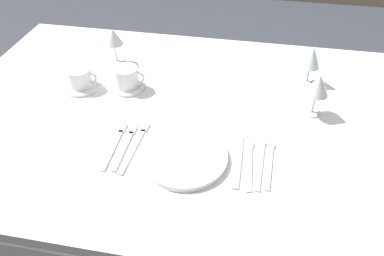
{
  "coord_description": "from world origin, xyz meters",
  "views": [
    {
      "loc": [
        0.13,
        -0.97,
        1.51
      ],
      "look_at": [
        -0.03,
        -0.1,
        0.76
      ],
      "focal_mm": 34.79,
      "sensor_mm": 36.0,
      "label": 1
    }
  ],
  "objects_px": {
    "fork_outer": "(136,145)",
    "wine_glass_right": "(312,59)",
    "coffee_cup_left": "(80,77)",
    "coffee_cup_right": "(127,77)",
    "fork_salad": "(115,144)",
    "wine_glass_centre": "(318,86)",
    "fork_inner": "(126,145)",
    "dinner_knife": "(238,161)",
    "spoon_soup": "(250,158)",
    "spoon_dessert": "(261,156)",
    "dinner_plate": "(184,157)",
    "spoon_tea": "(270,158)",
    "wine_glass_left": "(114,39)"
  },
  "relations": [
    {
      "from": "fork_inner",
      "to": "wine_glass_left",
      "type": "relative_size",
      "value": 1.45
    },
    {
      "from": "spoon_dessert",
      "to": "fork_inner",
      "type": "bearing_deg",
      "value": -176.12
    },
    {
      "from": "fork_salad",
      "to": "spoon_dessert",
      "type": "xyz_separation_m",
      "value": [
        0.44,
        0.03,
        0.0
      ]
    },
    {
      "from": "dinner_knife",
      "to": "wine_glass_left",
      "type": "height_order",
      "value": "wine_glass_left"
    },
    {
      "from": "dinner_plate",
      "to": "fork_inner",
      "type": "distance_m",
      "value": 0.19
    },
    {
      "from": "dinner_knife",
      "to": "spoon_tea",
      "type": "bearing_deg",
      "value": 18.84
    },
    {
      "from": "fork_salad",
      "to": "spoon_tea",
      "type": "relative_size",
      "value": 1.03
    },
    {
      "from": "coffee_cup_left",
      "to": "spoon_dessert",
      "type": "bearing_deg",
      "value": -20.27
    },
    {
      "from": "fork_salad",
      "to": "spoon_soup",
      "type": "height_order",
      "value": "spoon_soup"
    },
    {
      "from": "wine_glass_centre",
      "to": "wine_glass_left",
      "type": "distance_m",
      "value": 0.79
    },
    {
      "from": "spoon_soup",
      "to": "wine_glass_centre",
      "type": "height_order",
      "value": "wine_glass_centre"
    },
    {
      "from": "fork_salad",
      "to": "coffee_cup_right",
      "type": "bearing_deg",
      "value": 100.29
    },
    {
      "from": "coffee_cup_left",
      "to": "wine_glass_right",
      "type": "relative_size",
      "value": 0.75
    },
    {
      "from": "wine_glass_right",
      "to": "coffee_cup_right",
      "type": "bearing_deg",
      "value": -166.09
    },
    {
      "from": "spoon_tea",
      "to": "wine_glass_right",
      "type": "height_order",
      "value": "wine_glass_right"
    },
    {
      "from": "fork_outer",
      "to": "spoon_soup",
      "type": "bearing_deg",
      "value": 1.38
    },
    {
      "from": "coffee_cup_left",
      "to": "coffee_cup_right",
      "type": "distance_m",
      "value": 0.17
    },
    {
      "from": "dinner_plate",
      "to": "spoon_dessert",
      "type": "relative_size",
      "value": 1.13
    },
    {
      "from": "spoon_tea",
      "to": "wine_glass_right",
      "type": "xyz_separation_m",
      "value": [
        0.12,
        0.44,
        0.1
      ]
    },
    {
      "from": "dinner_knife",
      "to": "spoon_soup",
      "type": "distance_m",
      "value": 0.04
    },
    {
      "from": "coffee_cup_left",
      "to": "coffee_cup_right",
      "type": "xyz_separation_m",
      "value": [
        0.17,
        0.03,
        0.0
      ]
    },
    {
      "from": "dinner_plate",
      "to": "spoon_dessert",
      "type": "distance_m",
      "value": 0.23
    },
    {
      "from": "fork_salad",
      "to": "wine_glass_centre",
      "type": "relative_size",
      "value": 1.41
    },
    {
      "from": "coffee_cup_left",
      "to": "fork_salad",
      "type": "bearing_deg",
      "value": -50.94
    },
    {
      "from": "fork_inner",
      "to": "spoon_tea",
      "type": "height_order",
      "value": "spoon_tea"
    },
    {
      "from": "spoon_tea",
      "to": "coffee_cup_left",
      "type": "relative_size",
      "value": 1.88
    },
    {
      "from": "spoon_tea",
      "to": "coffee_cup_left",
      "type": "distance_m",
      "value": 0.73
    },
    {
      "from": "fork_inner",
      "to": "wine_glass_left",
      "type": "distance_m",
      "value": 0.52
    },
    {
      "from": "dinner_plate",
      "to": "spoon_tea",
      "type": "distance_m",
      "value": 0.25
    },
    {
      "from": "spoon_dessert",
      "to": "wine_glass_centre",
      "type": "bearing_deg",
      "value": 57.19
    },
    {
      "from": "spoon_tea",
      "to": "dinner_plate",
      "type": "bearing_deg",
      "value": -168.62
    },
    {
      "from": "spoon_dessert",
      "to": "wine_glass_left",
      "type": "xyz_separation_m",
      "value": [
        -0.6,
        0.45,
        0.1
      ]
    },
    {
      "from": "fork_outer",
      "to": "coffee_cup_right",
      "type": "distance_m",
      "value": 0.32
    },
    {
      "from": "coffee_cup_right",
      "to": "wine_glass_left",
      "type": "xyz_separation_m",
      "value": [
        -0.11,
        0.17,
        0.05
      ]
    },
    {
      "from": "fork_outer",
      "to": "coffee_cup_left",
      "type": "xyz_separation_m",
      "value": [
        -0.29,
        0.27,
        0.04
      ]
    },
    {
      "from": "spoon_soup",
      "to": "fork_salad",
      "type": "bearing_deg",
      "value": -177.88
    },
    {
      "from": "dinner_plate",
      "to": "coffee_cup_left",
      "type": "distance_m",
      "value": 0.54
    },
    {
      "from": "spoon_soup",
      "to": "spoon_tea",
      "type": "distance_m",
      "value": 0.06
    },
    {
      "from": "dinner_knife",
      "to": "spoon_soup",
      "type": "bearing_deg",
      "value": 31.69
    },
    {
      "from": "wine_glass_centre",
      "to": "wine_glass_left",
      "type": "bearing_deg",
      "value": 165.04
    },
    {
      "from": "dinner_plate",
      "to": "spoon_tea",
      "type": "xyz_separation_m",
      "value": [
        0.25,
        0.05,
        -0.01
      ]
    },
    {
      "from": "fork_inner",
      "to": "wine_glass_right",
      "type": "height_order",
      "value": "wine_glass_right"
    },
    {
      "from": "spoon_tea",
      "to": "wine_glass_right",
      "type": "bearing_deg",
      "value": 74.2
    },
    {
      "from": "fork_inner",
      "to": "coffee_cup_right",
      "type": "bearing_deg",
      "value": 106.38
    },
    {
      "from": "dinner_plate",
      "to": "spoon_tea",
      "type": "height_order",
      "value": "dinner_plate"
    },
    {
      "from": "fork_outer",
      "to": "wine_glass_right",
      "type": "height_order",
      "value": "wine_glass_right"
    },
    {
      "from": "wine_glass_centre",
      "to": "spoon_dessert",
      "type": "bearing_deg",
      "value": -122.81
    },
    {
      "from": "fork_outer",
      "to": "fork_salad",
      "type": "relative_size",
      "value": 1.1
    },
    {
      "from": "dinner_knife",
      "to": "spoon_tea",
      "type": "relative_size",
      "value": 1.09
    },
    {
      "from": "spoon_soup",
      "to": "wine_glass_left",
      "type": "xyz_separation_m",
      "value": [
        -0.57,
        0.46,
        0.1
      ]
    }
  ]
}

